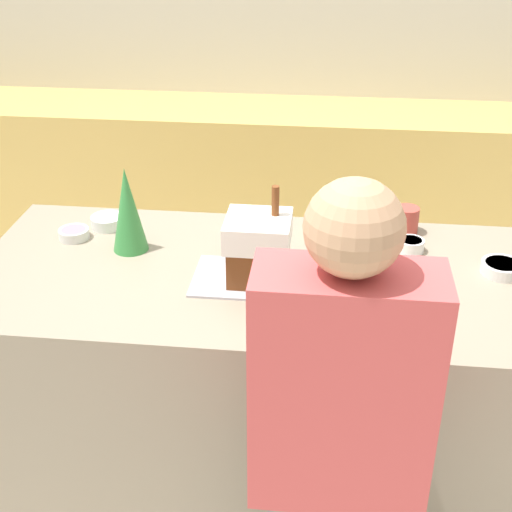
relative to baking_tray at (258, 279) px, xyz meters
name	(u,v)px	position (x,y,z in m)	size (l,w,h in m)	color
ground_plane	(253,483)	(-0.02, 0.05, -0.95)	(12.00, 12.00, 0.00)	beige
wall_back	(298,27)	(-0.02, 2.35, 0.35)	(8.00, 0.05, 2.60)	beige
back_cabinet_block	(290,183)	(-0.02, 2.03, -0.50)	(6.00, 0.60, 0.90)	tan
kitchen_island	(253,387)	(-0.02, 0.05, -0.48)	(1.85, 0.88, 0.95)	gray
baking_tray	(258,279)	(0.00, 0.00, 0.00)	(0.42, 0.26, 0.01)	#B2B2BC
gingerbread_house	(258,247)	(0.00, 0.00, 0.12)	(0.20, 0.20, 0.31)	brown
decorative_tree	(128,210)	(-0.46, 0.16, 0.15)	(0.12, 0.12, 0.30)	#33843D
candy_bowl_far_right	(107,221)	(-0.59, 0.32, 0.02)	(0.12, 0.12, 0.04)	white
candy_bowl_behind_tray	(74,233)	(-0.69, 0.22, 0.02)	(0.11, 0.11, 0.04)	silver
candy_bowl_front_corner	(411,245)	(0.50, 0.26, 0.02)	(0.09, 0.09, 0.04)	white
candy_bowl_near_tray_right	(502,268)	(0.78, 0.13, 0.02)	(0.13, 0.13, 0.04)	silver
cookbook	(332,232)	(0.23, 0.35, 0.01)	(0.19, 0.13, 0.02)	#CCB78C
mug	(407,220)	(0.49, 0.40, 0.04)	(0.09, 0.09, 0.10)	#B24238
person	(337,470)	(0.27, -0.67, -0.14)	(0.42, 0.52, 1.58)	slate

